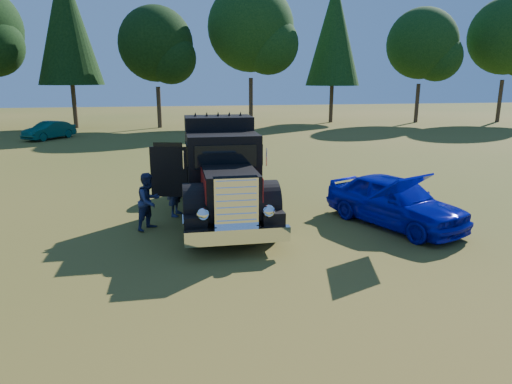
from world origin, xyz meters
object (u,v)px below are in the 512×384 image
at_px(hotrod_coupe, 395,201).
at_px(spectator_near, 175,184).
at_px(distant_teal_car, 49,130).
at_px(diamond_t_truck, 222,176).
at_px(spectator_far, 149,201).

bearing_deg(hotrod_coupe, spectator_near, 161.04).
bearing_deg(spectator_near, distant_teal_car, 39.55).
xyz_separation_m(diamond_t_truck, hotrod_coupe, (4.78, -1.67, -0.55)).
bearing_deg(spectator_far, distant_teal_car, 60.99).
bearing_deg(spectator_far, hotrod_coupe, -56.53).
bearing_deg(diamond_t_truck, spectator_far, -160.14).
distance_m(diamond_t_truck, spectator_near, 1.49).
distance_m(hotrod_coupe, distant_teal_car, 26.43).
distance_m(hotrod_coupe, spectator_far, 6.97).
height_order(diamond_t_truck, spectator_far, diamond_t_truck).
relative_size(hotrod_coupe, distant_teal_car, 1.24).
distance_m(diamond_t_truck, distant_teal_car, 22.61).
height_order(spectator_far, distant_teal_car, spectator_far).
height_order(diamond_t_truck, distant_teal_car, diamond_t_truck).
bearing_deg(diamond_t_truck, spectator_near, 161.96).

